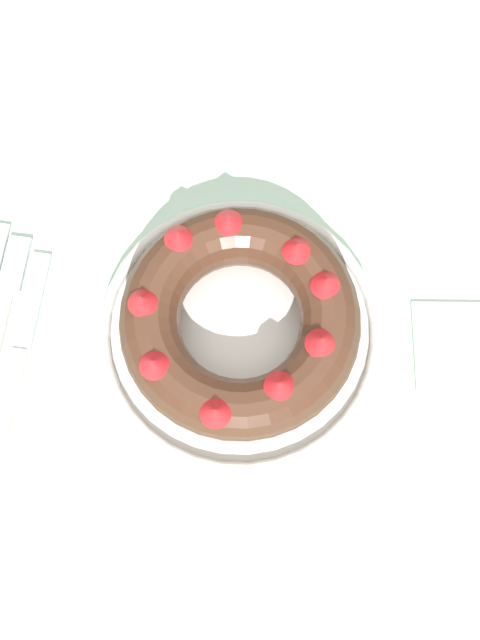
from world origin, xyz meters
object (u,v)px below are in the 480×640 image
fork (3,317)px  napkin (479,346)px  serving_dish (240,331)px  bundt_cake (240,320)px  cake_knife (20,353)px

fork → napkin: size_ratio=1.59×
serving_dish → fork: 0.25m
napkin → fork: bearing=-176.0°
serving_dish → fork: bearing=-176.5°
serving_dish → napkin: (0.25, 0.02, -0.01)m
bundt_cake → cake_knife: (-0.22, -0.05, -0.05)m
serving_dish → fork: size_ratio=1.35×
napkin → cake_knife: bearing=-171.5°
serving_dish → fork: serving_dish is taller
fork → cake_knife: bearing=-52.7°
bundt_cake → serving_dish: bearing=-17.1°
serving_dish → cake_knife: size_ratio=1.49×
bundt_cake → cake_knife: bearing=-167.1°
serving_dish → napkin: 0.25m
fork → napkin: bearing=4.7°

